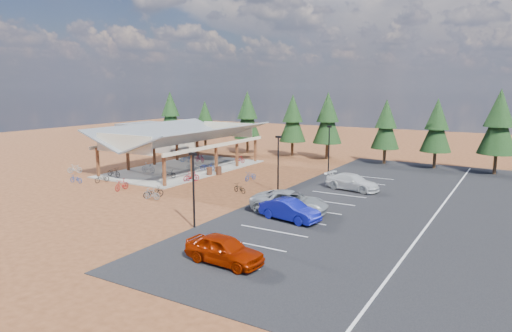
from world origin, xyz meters
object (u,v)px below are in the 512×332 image
object	(u,v)px
bike_3	(200,158)
bike_13	(151,194)
trash_bin_0	(209,172)
bike_10	(76,179)
bike_0	(114,172)
car_0	(224,249)
car_1	(290,210)
bike_4	(168,174)
bike_14	(251,176)
bike_8	(102,178)
lamp_post_2	(329,145)
bike_11	(122,185)
bike_pavilion	(183,136)
outbuilding	(159,136)
bike_7	(240,159)
lamp_post_1	(278,160)
lamp_post_0	(193,185)
bike_1	(148,168)
bike_15	(191,176)
car_3	(352,182)
bike_6	(207,166)
bike_5	(193,166)
trash_bin_1	(219,171)
bike_2	(186,159)
bike_9	(75,169)
bike_12	(153,192)
car_2	(290,202)
bike_16	(240,188)

from	to	relation	value
bike_3	bike_13	bearing A→B (deg)	-137.74
trash_bin_0	bike_10	size ratio (longest dim) A/B	0.57
bike_0	car_0	size ratio (longest dim) A/B	0.42
bike_0	car_1	size ratio (longest dim) A/B	0.42
bike_4	bike_14	bearing A→B (deg)	-77.98
bike_4	bike_8	distance (m)	6.54
lamp_post_2	trash_bin_0	size ratio (longest dim) A/B	5.71
car_0	bike_11	bearing A→B (deg)	65.33
bike_pavilion	bike_11	size ratio (longest dim) A/B	10.95
outbuilding	bike_8	bearing A→B (deg)	-60.61
trash_bin_0	bike_7	distance (m)	8.24
lamp_post_1	lamp_post_2	size ratio (longest dim) A/B	1.00
lamp_post_0	car_1	distance (m)	7.10
bike_1	bike_15	bearing A→B (deg)	-102.62
bike_14	lamp_post_2	bearing A→B (deg)	65.53
bike_pavilion	bike_7	distance (m)	7.99
bike_3	car_3	world-z (taller)	car_3
bike_6	car_1	size ratio (longest dim) A/B	0.37
bike_6	bike_11	distance (m)	11.82
bike_0	bike_3	world-z (taller)	bike_3
trash_bin_0	bike_14	xyz separation A→B (m)	(5.13, 0.07, 0.01)
bike_15	car_0	distance (m)	22.04
bike_5	car_1	xyz separation A→B (m)	(18.01, -11.65, 0.20)
car_0	bike_3	bearing A→B (deg)	43.38
bike_11	bike_14	world-z (taller)	bike_11
car_3	bike_0	bearing A→B (deg)	117.13
bike_11	car_0	bearing A→B (deg)	-33.24
trash_bin_1	bike_6	distance (m)	2.60
bike_0	bike_10	size ratio (longest dim) A/B	1.20
lamp_post_0	car_3	size ratio (longest dim) A/B	1.02
lamp_post_2	bike_14	world-z (taller)	lamp_post_2
bike_2	bike_13	distance (m)	18.58
bike_3	trash_bin_0	bearing A→B (deg)	-118.43
bike_7	car_1	world-z (taller)	car_1
outbuilding	bike_2	world-z (taller)	outbuilding
bike_3	bike_9	size ratio (longest dim) A/B	1.11
bike_1	bike_9	distance (m)	8.17
lamp_post_2	bike_12	bearing A→B (deg)	-113.50
trash_bin_0	bike_9	world-z (taller)	bike_9
bike_7	bike_11	world-z (taller)	bike_11
bike_13	car_2	world-z (taller)	car_2
lamp_post_1	car_1	bearing A→B (deg)	-56.45
bike_16	car_0	size ratio (longest dim) A/B	0.35
lamp_post_0	bike_0	size ratio (longest dim) A/B	2.73
trash_bin_0	trash_bin_1	world-z (taller)	same
bike_7	lamp_post_0	bearing A→B (deg)	-150.44
trash_bin_0	car_0	size ratio (longest dim) A/B	0.20
lamp_post_0	bike_13	bearing A→B (deg)	151.75
bike_16	car_3	world-z (taller)	car_3
bike_10	bike_14	xyz separation A→B (m)	(14.26, 9.84, 0.05)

